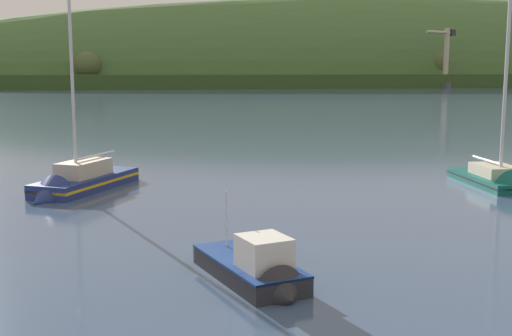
{
  "coord_description": "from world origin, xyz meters",
  "views": [
    {
      "loc": [
        -11.14,
        -9.08,
        7.44
      ],
      "look_at": [
        -6.58,
        33.38,
        0.87
      ],
      "focal_mm": 46.44,
      "sensor_mm": 36.0,
      "label": 1
    }
  ],
  "objects_px": {
    "fishing_boat_moored": "(256,273)",
    "dockside_crane": "(446,59)",
    "sailboat_midwater_white": "(77,187)",
    "sailboat_near_mooring": "(501,186)"
  },
  "relations": [
    {
      "from": "fishing_boat_moored",
      "to": "dockside_crane",
      "type": "bearing_deg",
      "value": 136.13
    },
    {
      "from": "dockside_crane",
      "to": "sailboat_midwater_white",
      "type": "height_order",
      "value": "dockside_crane"
    },
    {
      "from": "sailboat_near_mooring",
      "to": "sailboat_midwater_white",
      "type": "distance_m",
      "value": 25.97
    },
    {
      "from": "sailboat_near_mooring",
      "to": "fishing_boat_moored",
      "type": "distance_m",
      "value": 23.8
    },
    {
      "from": "sailboat_midwater_white",
      "to": "sailboat_near_mooring",
      "type": "bearing_deg",
      "value": 112.2
    },
    {
      "from": "sailboat_near_mooring",
      "to": "fishing_boat_moored",
      "type": "relative_size",
      "value": 2.1
    },
    {
      "from": "dockside_crane",
      "to": "fishing_boat_moored",
      "type": "bearing_deg",
      "value": 36.22
    },
    {
      "from": "dockside_crane",
      "to": "sailboat_midwater_white",
      "type": "distance_m",
      "value": 204.56
    },
    {
      "from": "sailboat_near_mooring",
      "to": "fishing_boat_moored",
      "type": "bearing_deg",
      "value": -46.57
    },
    {
      "from": "dockside_crane",
      "to": "sailboat_midwater_white",
      "type": "xyz_separation_m",
      "value": [
        -95.35,
        -180.73,
        -9.51
      ]
    }
  ]
}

